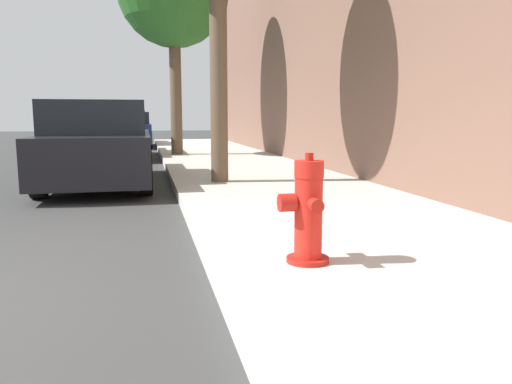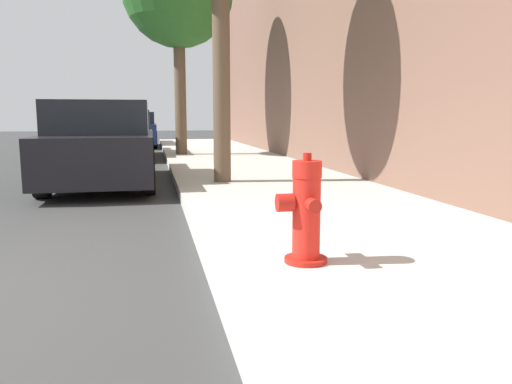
{
  "view_description": "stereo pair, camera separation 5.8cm",
  "coord_description": "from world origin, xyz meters",
  "px_view_note": "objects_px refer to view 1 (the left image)",
  "views": [
    {
      "loc": [
        1.69,
        -3.11,
        1.18
      ],
      "look_at": [
        2.69,
        1.38,
        0.48
      ],
      "focal_mm": 35.0,
      "sensor_mm": 36.0,
      "label": 1
    },
    {
      "loc": [
        1.75,
        -3.12,
        1.18
      ],
      "look_at": [
        2.69,
        1.38,
        0.48
      ],
      "focal_mm": 35.0,
      "sensor_mm": 36.0,
      "label": 2
    }
  ],
  "objects_px": {
    "fire_hydrant": "(307,213)",
    "parked_car_far": "(129,130)",
    "parked_car_near": "(99,145)",
    "parked_car_mid": "(118,135)"
  },
  "relations": [
    {
      "from": "fire_hydrant",
      "to": "parked_car_near",
      "type": "relative_size",
      "value": 0.18
    },
    {
      "from": "parked_car_far",
      "to": "parked_car_mid",
      "type": "bearing_deg",
      "value": -91.7
    },
    {
      "from": "fire_hydrant",
      "to": "parked_car_far",
      "type": "bearing_deg",
      "value": 95.77
    },
    {
      "from": "parked_car_mid",
      "to": "parked_car_far",
      "type": "xyz_separation_m",
      "value": [
        0.15,
        5.22,
        0.01
      ]
    },
    {
      "from": "parked_car_near",
      "to": "parked_car_far",
      "type": "height_order",
      "value": "parked_car_near"
    },
    {
      "from": "parked_car_near",
      "to": "parked_car_far",
      "type": "bearing_deg",
      "value": 89.11
    },
    {
      "from": "parked_car_near",
      "to": "fire_hydrant",
      "type": "bearing_deg",
      "value": -71.77
    },
    {
      "from": "fire_hydrant",
      "to": "parked_car_far",
      "type": "xyz_separation_m",
      "value": [
        -1.69,
        16.73,
        0.15
      ]
    },
    {
      "from": "parked_car_near",
      "to": "parked_car_mid",
      "type": "height_order",
      "value": "parked_car_near"
    },
    {
      "from": "fire_hydrant",
      "to": "parked_car_far",
      "type": "distance_m",
      "value": 16.82
    }
  ]
}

